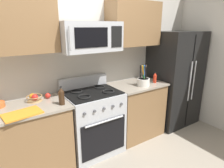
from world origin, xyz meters
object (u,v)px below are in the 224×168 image
at_px(cutting_board, 22,114).
at_px(bottle_hot_sauce, 155,78).
at_px(fruit_basket, 34,98).
at_px(utensil_crock, 143,81).
at_px(apple_loose, 48,96).
at_px(bottle_soy, 61,96).
at_px(microwave, 90,37).
at_px(refrigerator, 174,79).
at_px(range_oven, 93,121).

bearing_deg(cutting_board, bottle_hot_sauce, 2.15).
xyz_separation_m(fruit_basket, cutting_board, (-0.19, -0.32, -0.03)).
xyz_separation_m(utensil_crock, apple_loose, (-1.39, 0.27, -0.04)).
distance_m(apple_loose, bottle_soy, 0.32).
xyz_separation_m(utensil_crock, fruit_basket, (-1.56, 0.27, -0.03)).
distance_m(microwave, bottle_hot_sauce, 1.29).
bearing_deg(bottle_soy, fruit_basket, 130.03).
height_order(refrigerator, bottle_hot_sauce, refrigerator).
height_order(microwave, cutting_board, microwave).
bearing_deg(refrigerator, microwave, 178.55).
bearing_deg(fruit_basket, utensil_crock, -9.69).
height_order(microwave, bottle_soy, microwave).
height_order(apple_loose, cutting_board, apple_loose).
distance_m(refrigerator, bottle_soy, 2.21).
relative_size(bottle_hot_sauce, bottle_soy, 0.80).
bearing_deg(cutting_board, refrigerator, 3.73).
distance_m(apple_loose, bottle_hot_sauce, 1.68).
relative_size(utensil_crock, fruit_basket, 1.74).
distance_m(range_oven, cutting_board, 1.05).
relative_size(range_oven, bottle_hot_sauce, 6.07).
bearing_deg(bottle_soy, utensil_crock, 1.21).
relative_size(microwave, utensil_crock, 2.38).
height_order(refrigerator, cutting_board, refrigerator).
xyz_separation_m(refrigerator, fruit_basket, (-2.44, 0.15, 0.10)).
xyz_separation_m(bottle_hot_sauce, bottle_soy, (-1.58, -0.05, 0.02)).
bearing_deg(apple_loose, refrigerator, -3.93).
bearing_deg(bottle_soy, cutting_board, -176.37).
bearing_deg(fruit_basket, microwave, -8.21).
distance_m(range_oven, utensil_crock, 0.97).
distance_m(range_oven, refrigerator, 1.75).
bearing_deg(fruit_basket, cutting_board, -120.98).
distance_m(refrigerator, bottle_hot_sauce, 0.64).
bearing_deg(apple_loose, bottle_soy, -75.21).
distance_m(utensil_crock, bottle_hot_sauce, 0.27).
bearing_deg(apple_loose, utensil_crock, -11.11).
relative_size(range_oven, microwave, 1.38).
bearing_deg(utensil_crock, cutting_board, -178.18).
bearing_deg(refrigerator, bottle_hot_sauce, -171.13).
bearing_deg(refrigerator, bottle_soy, -176.25).
distance_m(microwave, utensil_crock, 1.08).
bearing_deg(bottle_hot_sauce, range_oven, 174.08).
height_order(microwave, apple_loose, microwave).
relative_size(utensil_crock, apple_loose, 4.76).
distance_m(apple_loose, cutting_board, 0.49).
height_order(microwave, bottle_hot_sauce, microwave).
distance_m(refrigerator, cutting_board, 2.64).
bearing_deg(refrigerator, range_oven, 179.42).
bearing_deg(range_oven, refrigerator, -0.58).
bearing_deg(refrigerator, cutting_board, -176.27).
relative_size(fruit_basket, apple_loose, 2.74).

